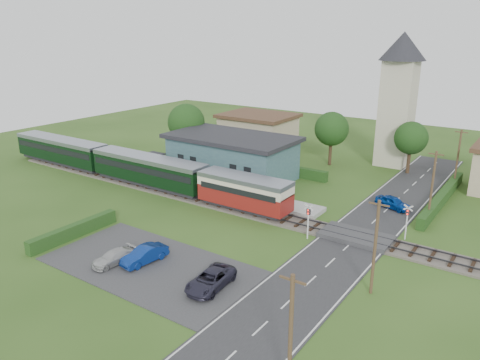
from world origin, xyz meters
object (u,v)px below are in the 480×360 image
Objects in this scene: equipment_hut at (153,164)px; car_park_silver at (114,257)px; house_west at (258,131)px; pedestrian_near at (252,190)px; station_building at (232,156)px; car_on_road at (393,202)px; car_park_blue at (145,255)px; pedestrian_far at (163,170)px; train at (130,165)px; crossing_signal_near at (308,216)px; church_tower at (399,90)px; car_park_dark at (211,280)px; crossing_signal_far at (407,217)px.

car_park_silver is at bearing -53.17° from equipment_hut.
equipment_hut reaches higher than car_park_silver.
house_west reaches higher than pedestrian_near.
station_building is 4.26× the size of car_on_road.
car_on_road is at bearing 0.79° from station_building.
pedestrian_far is at bearing 137.14° from car_park_blue.
equipment_hut reaches higher than pedestrian_near.
crossing_signal_near is at bearing -5.46° from train.
house_west reaches higher than car_park_silver.
car_park_silver is (-9.07, -41.41, -9.61)m from church_tower.
car_park_dark reaches higher than car_park_silver.
equipment_hut is at bearing -135.25° from church_tower.
crossing_signal_near is 16.76m from car_park_silver.
train is at bearing 146.17° from pedestrian_far.
car_park_blue is (15.81, -17.10, -1.02)m from equipment_hut.
pedestrian_near reaches higher than car_park_dark.
equipment_hut is 2.27m from pedestrian_far.
car_on_road is at bearing 69.09° from car_park_blue.
car_park_blue reaches higher than car_on_road.
car_park_blue reaches higher than car_park_silver.
house_west is at bearing 81.38° from equipment_hut.
car_park_blue is 2.11× the size of pedestrian_far.
train reaches higher than car_park_silver.
equipment_hut is 3.32m from train.
church_tower is 9.14× the size of pedestrian_near.
station_building is 4.04× the size of car_park_blue.
church_tower is 4.69× the size of car_on_road.
car_park_blue is at bearing -125.53° from pedestrian_far.
crossing_signal_near is 0.73× the size of car_park_dark.
equipment_hut is 33.48m from church_tower.
house_west is at bearing 112.87° from car_park_dark.
car_park_silver is (10.93, -38.41, -2.18)m from house_west.
car_park_dark is at bearing -119.12° from crossing_signal_far.
pedestrian_far reaches higher than car_park_blue.
car_park_dark is 26.22m from pedestrian_far.
car_park_dark is at bearing 17.68° from car_park_silver.
pedestrian_near is at bearing 99.66° from car_park_blue.
crossing_signal_far is (28.60, -20.61, -0.65)m from house_west.
crossing_signal_far is 1.70× the size of pedestrian_near.
pedestrian_far is (-26.20, -6.69, 0.70)m from car_on_road.
car_park_dark is at bearing 7.14° from car_park_blue.
car_park_dark is (8.57, 1.46, 0.10)m from car_park_silver.
pedestrian_far is (-11.78, 18.00, 0.77)m from car_park_silver.
crossing_signal_near reaches higher than pedestrian_far.
church_tower reaches higher than car_on_road.
car_park_blue is 16.50m from pedestrian_near.
train is 13.18× the size of crossing_signal_far.
church_tower is 1.63× the size of house_west.
house_west is 2.73× the size of car_park_blue.
train is 13.18× the size of crossing_signal_near.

